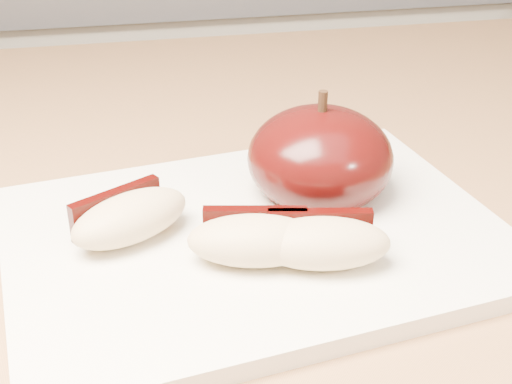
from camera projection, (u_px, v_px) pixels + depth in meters
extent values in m
cube|color=silver|center=(205.00, 212.00, 1.35)|extent=(2.40, 0.60, 0.90)
cube|color=#A77049|center=(318.00, 179.00, 0.54)|extent=(1.64, 0.64, 0.04)
cube|color=white|center=(256.00, 238.00, 0.42)|extent=(0.31, 0.25, 0.01)
ellipsoid|color=black|center=(320.00, 158.00, 0.45)|extent=(0.11, 0.11, 0.06)
cylinder|color=black|center=(323.00, 102.00, 0.43)|extent=(0.01, 0.01, 0.01)
ellipsoid|color=#D6B887|center=(131.00, 218.00, 0.40)|extent=(0.08, 0.07, 0.03)
cube|color=black|center=(116.00, 209.00, 0.41)|extent=(0.05, 0.03, 0.02)
ellipsoid|color=#D6B887|center=(255.00, 240.00, 0.38)|extent=(0.08, 0.05, 0.03)
cube|color=black|center=(255.00, 227.00, 0.40)|extent=(0.06, 0.02, 0.02)
ellipsoid|color=#D6B887|center=(322.00, 243.00, 0.38)|extent=(0.08, 0.05, 0.03)
cube|color=black|center=(320.00, 230.00, 0.39)|extent=(0.06, 0.02, 0.02)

